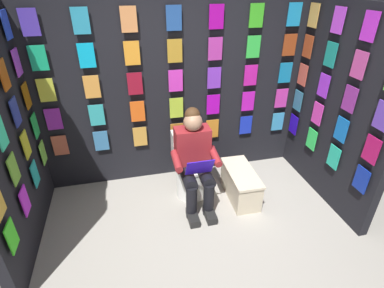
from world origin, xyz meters
The scene contains 7 objects.
ground_plane centered at (0.00, 0.00, 0.00)m, with size 30.00×30.00×0.00m, color #9E998E.
display_wall_back centered at (0.00, -1.70, 1.12)m, with size 3.39×0.14×2.23m.
display_wall_left centered at (-1.69, -0.82, 1.12)m, with size 0.14×1.65×2.23m.
display_wall_right centered at (1.69, -0.82, 1.12)m, with size 0.14×1.65×2.23m.
toilet centered at (-0.08, -1.20, 0.33)m, with size 0.41×0.55×0.77m.
person_reading centered at (-0.08, -0.97, 0.60)m, with size 0.52×0.68×1.19m.
comic_longbox_near centered at (-0.65, -0.93, 0.19)m, with size 0.34×0.72×0.37m.
Camera 1 is at (0.62, 1.81, 2.43)m, focal length 27.94 mm.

